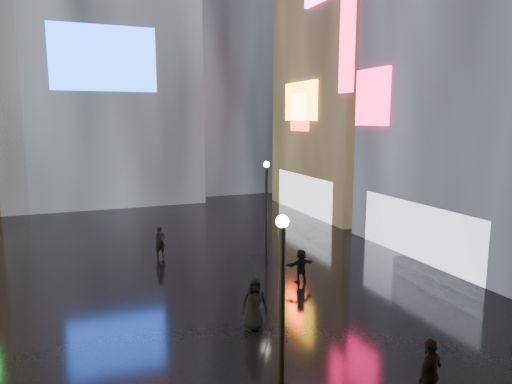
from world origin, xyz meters
TOP-DOWN VIEW (x-y plane):
  - ground at (0.00, 20.00)m, footprint 140.00×140.00m
  - building_right_far at (15.98, 30.00)m, footprint 10.28×12.00m
  - tower_flank_right at (9.00, 46.00)m, footprint 12.00×12.00m
  - lamp_near at (-1.08, 7.60)m, footprint 0.30×0.30m
  - lamp_far at (3.62, 19.77)m, footprint 0.30×0.30m
  - pedestrian_3 at (2.72, 6.80)m, footprint 1.19×0.86m
  - pedestrian_4 at (0.14, 12.54)m, footprint 0.98×0.69m
  - pedestrian_5 at (3.82, 16.16)m, footprint 1.45×0.58m
  - pedestrian_6 at (-1.45, 22.37)m, footprint 0.67×0.51m
  - umbrella_2 at (0.14, 12.54)m, footprint 1.25×1.25m

SIDE VIEW (x-z plane):
  - ground at x=0.00m, z-range 0.00..0.00m
  - pedestrian_5 at x=3.82m, z-range 0.00..1.53m
  - pedestrian_6 at x=-1.45m, z-range 0.00..1.64m
  - pedestrian_3 at x=2.72m, z-range 0.00..1.88m
  - pedestrian_4 at x=0.14m, z-range 0.00..1.91m
  - umbrella_2 at x=0.14m, z-range 1.91..2.72m
  - lamp_near at x=-1.08m, z-range 0.34..5.54m
  - lamp_far at x=3.62m, z-range 0.34..5.54m
  - building_right_far at x=15.98m, z-range -0.02..27.98m
  - tower_flank_right at x=9.00m, z-range 0.00..34.00m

